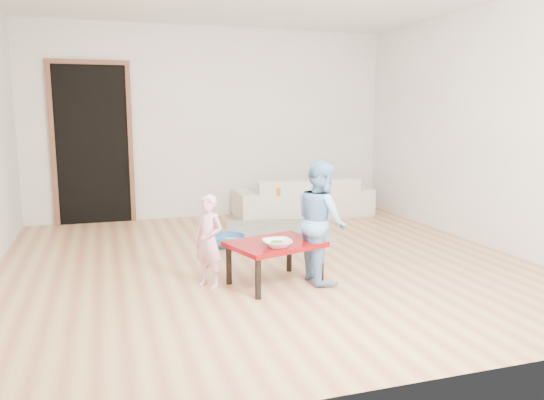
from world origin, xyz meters
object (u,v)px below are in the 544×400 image
bowl (277,243)px  basin (227,241)px  red_table (275,263)px  child_pink (209,241)px  child_blue (321,221)px  sofa (303,197)px

bowl → basin: size_ratio=0.59×
bowl → basin: bowl is taller
red_table → basin: red_table is taller
child_pink → child_blue: child_blue is taller
sofa → red_table: (-1.29, -2.72, -0.09)m
bowl → child_pink: bearing=152.4°
bowl → child_pink: size_ratio=0.30×
child_pink → bowl: bearing=24.5°
child_blue → sofa: bearing=-18.6°
sofa → bowl: sofa is taller
sofa → red_table: sofa is taller
sofa → child_blue: (-0.88, -2.73, 0.25)m
sofa → child_pink: (-1.84, -2.61, 0.12)m
sofa → child_pink: size_ratio=2.42×
child_pink → basin: child_pink is taller
red_table → child_pink: (-0.55, 0.10, 0.21)m
child_pink → red_table: bearing=41.4°
red_table → child_blue: bearing=-2.1°
sofa → child_pink: 3.20m
child_blue → basin: bearing=20.2°
sofa → red_table: size_ratio=2.56×
child_blue → basin: child_blue is taller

